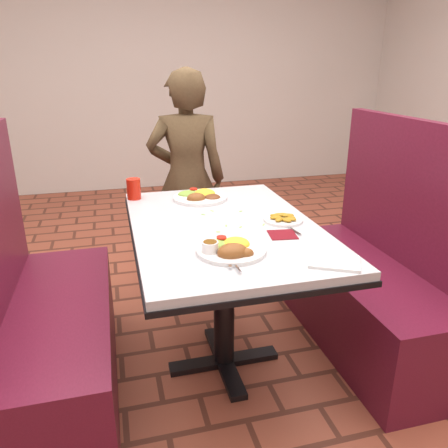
{
  "coord_description": "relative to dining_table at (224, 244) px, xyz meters",
  "views": [
    {
      "loc": [
        -0.46,
        -1.76,
        1.42
      ],
      "look_at": [
        0.0,
        0.0,
        0.75
      ],
      "focal_mm": 35.0,
      "sensor_mm": 36.0,
      "label": 1
    }
  ],
  "objects": [
    {
      "name": "diner_person",
      "position": [
        0.01,
        1.01,
        0.05
      ],
      "size": [
        0.57,
        0.43,
        1.41
      ],
      "primitive_type": "imported",
      "rotation": [
        0.0,
        0.0,
        2.95
      ],
      "color": "brown",
      "rests_on": "ground"
    },
    {
      "name": "paper_napkin",
      "position": [
        0.28,
        -0.49,
        0.1
      ],
      "size": [
        0.22,
        0.2,
        0.01
      ],
      "primitive_type": "cube",
      "rotation": [
        0.0,
        0.0,
        -0.5
      ],
      "color": "white",
      "rests_on": "dining_table"
    },
    {
      "name": "red_tumbler",
      "position": [
        -0.36,
        0.5,
        0.15
      ],
      "size": [
        0.07,
        0.07,
        0.11
      ],
      "primitive_type": "cylinder",
      "color": "red",
      "rests_on": "dining_table"
    },
    {
      "name": "booth_bench_left",
      "position": [
        -0.8,
        0.0,
        -0.32
      ],
      "size": [
        0.47,
        1.2,
        1.17
      ],
      "color": "maroon",
      "rests_on": "ground"
    },
    {
      "name": "plantain_plate",
      "position": [
        0.27,
        -0.03,
        0.11
      ],
      "size": [
        0.18,
        0.18,
        0.03
      ],
      "rotation": [
        0.0,
        0.0,
        0.37
      ],
      "color": "white",
      "rests_on": "dining_table"
    },
    {
      "name": "knife_utensil",
      "position": [
        -0.07,
        -0.36,
        0.11
      ],
      "size": [
        0.06,
        0.19,
        0.0
      ],
      "primitive_type": "cube",
      "rotation": [
        0.0,
        0.0,
        -0.25
      ],
      "color": "silver",
      "rests_on": "dining_table"
    },
    {
      "name": "booth_bench_right",
      "position": [
        0.8,
        0.0,
        -0.32
      ],
      "size": [
        0.47,
        1.2,
        1.17
      ],
      "color": "maroon",
      "rests_on": "ground"
    },
    {
      "name": "lettuce_shreds",
      "position": [
        0.04,
        0.06,
        0.1
      ],
      "size": [
        0.28,
        0.32,
        0.0
      ],
      "primitive_type": null,
      "color": "#83B94A",
      "rests_on": "dining_table"
    },
    {
      "name": "near_dinner_plate",
      "position": [
        -0.06,
        -0.31,
        0.12
      ],
      "size": [
        0.26,
        0.26,
        0.08
      ],
      "rotation": [
        0.0,
        0.0,
        0.08
      ],
      "color": "white",
      "rests_on": "dining_table"
    },
    {
      "name": "far_dinner_plate",
      "position": [
        -0.02,
        0.41,
        0.12
      ],
      "size": [
        0.28,
        0.28,
        0.07
      ],
      "rotation": [
        0.0,
        0.0,
        0.23
      ],
      "color": "white",
      "rests_on": "dining_table"
    },
    {
      "name": "spoon_utensil",
      "position": [
        0.26,
        -0.16,
        0.1
      ],
      "size": [
        0.02,
        0.12,
        0.0
      ],
      "primitive_type": "cube",
      "rotation": [
        0.0,
        0.0,
        0.12
      ],
      "color": "silver",
      "rests_on": "dining_table"
    },
    {
      "name": "dining_table",
      "position": [
        0.0,
        0.0,
        0.0
      ],
      "size": [
        0.81,
        1.21,
        0.75
      ],
      "color": "silver",
      "rests_on": "ground"
    },
    {
      "name": "maroon_napkin",
      "position": [
        0.2,
        -0.19,
        0.1
      ],
      "size": [
        0.13,
        0.13,
        0.0
      ],
      "primitive_type": "cube",
      "rotation": [
        0.0,
        0.0,
        -0.14
      ],
      "color": "maroon",
      "rests_on": "dining_table"
    },
    {
      "name": "fork_utensil",
      "position": [
        -0.07,
        -0.42,
        0.11
      ],
      "size": [
        0.01,
        0.15,
        0.0
      ],
      "primitive_type": "cube",
      "rotation": [
        0.0,
        0.0,
        0.02
      ],
      "color": "silver",
      "rests_on": "dining_table"
    }
  ]
}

